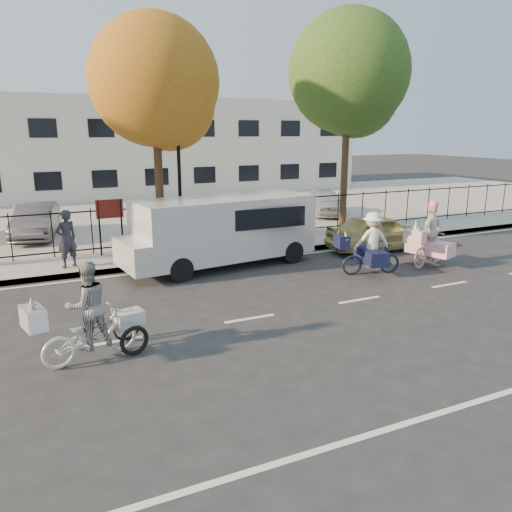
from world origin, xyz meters
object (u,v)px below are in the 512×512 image
white_van (222,229)px  pedestrian (67,239)px  bull_bike (370,250)px  lot_car_d (325,202)px  zebra_trike (90,322)px  unicorn_bike (430,242)px  lamppost (179,161)px  lot_car_c (36,221)px  gold_sedan (379,232)px

white_van → pedestrian: (-4.39, 1.24, -0.16)m
bull_bike → white_van: white_van is taller
lot_car_d → zebra_trike: bearing=-116.8°
unicorn_bike → lot_car_d: unicorn_bike is taller
lamppost → unicorn_bike: size_ratio=2.08×
white_van → lot_car_c: bearing=122.1°
unicorn_bike → white_van: size_ratio=0.34×
lamppost → lot_car_c: bearing=138.9°
unicorn_bike → lot_car_c: 14.08m
white_van → lot_car_d: white_van is taller
gold_sedan → lot_car_c: bearing=59.1°
white_van → zebra_trike: bearing=-139.0°
zebra_trike → bull_bike: bearing=-88.0°
pedestrian → lot_car_d: pedestrian is taller
unicorn_bike → gold_sedan: unicorn_bike is taller
lamppost → white_van: lamppost is taller
unicorn_bike → bull_bike: unicorn_bike is taller
zebra_trike → white_van: (4.56, 5.10, 0.45)m
lamppost → bull_bike: lamppost is taller
unicorn_bike → bull_bike: (-2.19, 0.06, -0.03)m
unicorn_bike → pedestrian: size_ratio=1.21×
zebra_trike → white_van: bearing=-56.2°
lamppost → zebra_trike: 8.73m
bull_bike → lot_car_d: (4.09, 8.76, 0.03)m
gold_sedan → lot_car_d: lot_car_d is taller
zebra_trike → lot_car_d: 16.53m
zebra_trike → unicorn_bike: size_ratio=1.04×
lot_car_c → gold_sedan: bearing=-21.6°
unicorn_bike → lot_car_c: bearing=32.1°
lot_car_c → pedestrian: bearing=-72.0°
lamppost → pedestrian: (-3.79, -1.06, -2.10)m
lot_car_d → pedestrian: bearing=-137.4°
pedestrian → lot_car_d: bearing=177.0°
bull_bike → lot_car_d: 9.66m
lamppost → bull_bike: size_ratio=2.13×
bull_bike → white_van: 4.50m
white_van → pedestrian: bearing=157.0°
lamppost → bull_bike: 6.94m
zebra_trike → lot_car_d: (12.21, 11.14, 0.04)m
lamppost → gold_sedan: (6.28, -2.73, -2.47)m
white_van → lot_car_c: white_van is taller
lot_car_c → lot_car_d: lot_car_c is taller
zebra_trike → lot_car_c: zebra_trike is taller
bull_bike → lot_car_c: bearing=58.3°
zebra_trike → bull_bike: size_ratio=1.07×
unicorn_bike → white_van: bearing=46.0°
lot_car_c → bull_bike: bearing=-35.8°
gold_sedan → pedestrian: pedestrian is taller
white_van → lot_car_d: (7.65, 6.04, -0.41)m
bull_bike → pedestrian: pedestrian is taller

